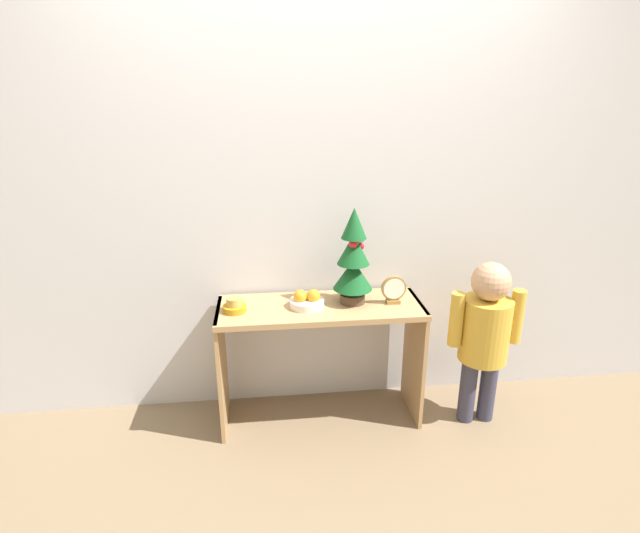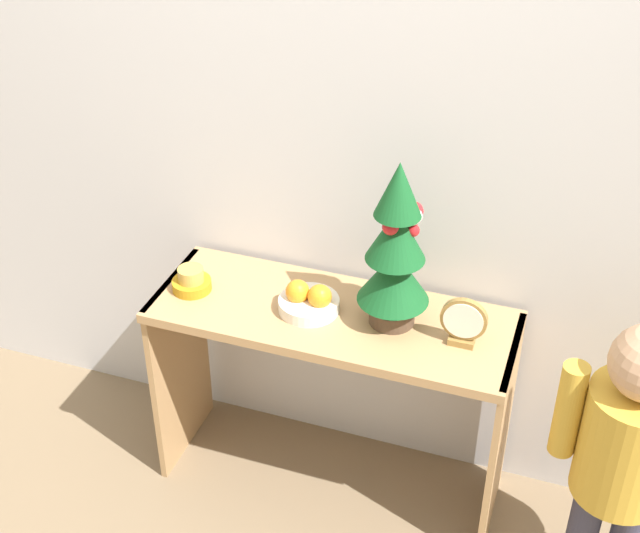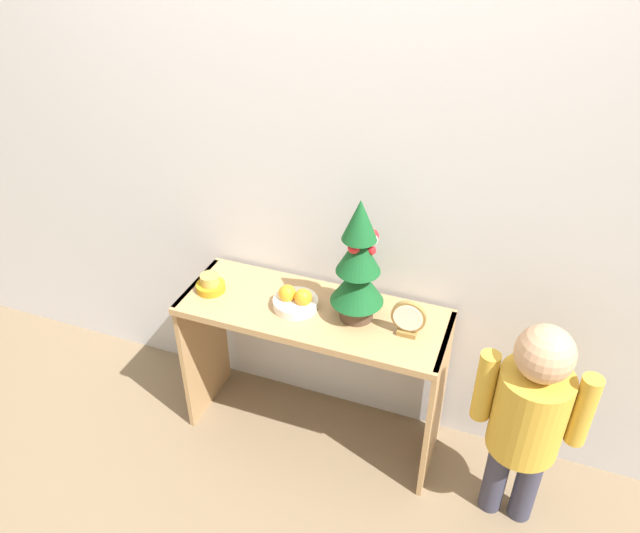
{
  "view_description": "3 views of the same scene",
  "coord_description": "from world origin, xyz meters",
  "px_view_note": "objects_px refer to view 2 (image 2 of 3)",
  "views": [
    {
      "loc": [
        -0.27,
        -2.18,
        1.76
      ],
      "look_at": [
        -0.0,
        0.17,
        0.92
      ],
      "focal_mm": 28.0,
      "sensor_mm": 36.0,
      "label": 1
    },
    {
      "loc": [
        0.66,
        -1.79,
        2.25
      ],
      "look_at": [
        -0.05,
        0.23,
        0.82
      ],
      "focal_mm": 50.0,
      "sensor_mm": 36.0,
      "label": 2
    },
    {
      "loc": [
        0.71,
        -1.62,
        2.22
      ],
      "look_at": [
        0.02,
        0.22,
        0.89
      ],
      "focal_mm": 35.0,
      "sensor_mm": 36.0,
      "label": 3
    }
  ],
  "objects_px": {
    "singing_bowl": "(191,281)",
    "child_figure": "(628,442)",
    "desk_clock": "(463,323)",
    "mini_tree": "(396,250)",
    "fruit_bowl": "(309,301)"
  },
  "relations": [
    {
      "from": "singing_bowl",
      "to": "child_figure",
      "type": "xyz_separation_m",
      "value": [
        1.31,
        -0.09,
        -0.16
      ]
    },
    {
      "from": "singing_bowl",
      "to": "desk_clock",
      "type": "distance_m",
      "value": 0.83
    },
    {
      "from": "mini_tree",
      "to": "desk_clock",
      "type": "height_order",
      "value": "mini_tree"
    },
    {
      "from": "mini_tree",
      "to": "child_figure",
      "type": "height_order",
      "value": "mini_tree"
    },
    {
      "from": "singing_bowl",
      "to": "mini_tree",
      "type": "bearing_deg",
      "value": 4.25
    },
    {
      "from": "mini_tree",
      "to": "fruit_bowl",
      "type": "bearing_deg",
      "value": -173.48
    },
    {
      "from": "fruit_bowl",
      "to": "desk_clock",
      "type": "xyz_separation_m",
      "value": [
        0.46,
        -0.01,
        0.04
      ]
    },
    {
      "from": "singing_bowl",
      "to": "desk_clock",
      "type": "bearing_deg",
      "value": 0.57
    },
    {
      "from": "fruit_bowl",
      "to": "singing_bowl",
      "type": "distance_m",
      "value": 0.37
    },
    {
      "from": "fruit_bowl",
      "to": "child_figure",
      "type": "relative_size",
      "value": 0.19
    },
    {
      "from": "fruit_bowl",
      "to": "desk_clock",
      "type": "relative_size",
      "value": 1.19
    },
    {
      "from": "mini_tree",
      "to": "singing_bowl",
      "type": "relative_size",
      "value": 4.29
    },
    {
      "from": "fruit_bowl",
      "to": "desk_clock",
      "type": "distance_m",
      "value": 0.46
    },
    {
      "from": "child_figure",
      "to": "desk_clock",
      "type": "bearing_deg",
      "value": 167.97
    },
    {
      "from": "mini_tree",
      "to": "child_figure",
      "type": "relative_size",
      "value": 0.55
    }
  ]
}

